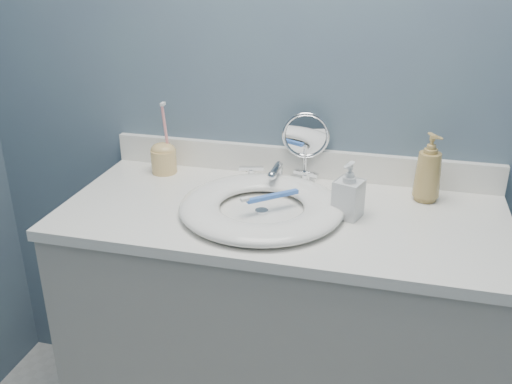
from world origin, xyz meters
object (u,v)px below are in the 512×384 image
(makeup_mirror, at_px, (306,143))
(soap_bottle_clear, at_px, (349,190))
(toothbrush_holder, at_px, (164,157))
(soap_bottle_amber, at_px, (429,168))

(makeup_mirror, relative_size, soap_bottle_clear, 1.39)
(makeup_mirror, bearing_deg, toothbrush_holder, 179.52)
(makeup_mirror, height_order, toothbrush_holder, toothbrush_holder)
(makeup_mirror, bearing_deg, soap_bottle_amber, -18.95)
(soap_bottle_amber, xyz_separation_m, toothbrush_holder, (-0.81, 0.01, -0.05))
(soap_bottle_clear, bearing_deg, makeup_mirror, 142.28)
(soap_bottle_amber, bearing_deg, makeup_mirror, 131.59)
(soap_bottle_amber, height_order, toothbrush_holder, toothbrush_holder)
(makeup_mirror, distance_m, soap_bottle_amber, 0.37)
(soap_bottle_amber, height_order, soap_bottle_clear, soap_bottle_amber)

